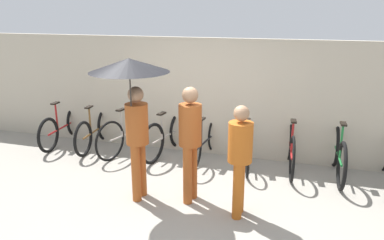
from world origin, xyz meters
The scene contains 13 objects.
ground_plane centered at (0.00, 0.00, 0.00)m, with size 30.00×30.00×0.00m, color gray.
back_wall centered at (0.00, 2.25, 1.10)m, with size 14.09×0.12×2.20m.
parked_bicycle_0 centered at (-3.05, 1.89, 0.36)m, with size 0.44×1.74×1.02m.
parked_bicycle_1 centered at (-2.28, 1.87, 0.36)m, with size 0.44×1.66×1.03m.
parked_bicycle_2 centered at (-1.52, 1.83, 0.39)m, with size 0.58×1.73×1.05m.
parked_bicycle_3 centered at (-0.76, 1.92, 0.39)m, with size 0.51×1.72×1.11m.
parked_bicycle_4 centered at (0.00, 1.87, 0.37)m, with size 0.44×1.79×0.99m.
parked_bicycle_5 centered at (0.76, 1.90, 0.35)m, with size 0.49×1.70×1.06m.
parked_bicycle_6 centered at (1.52, 1.88, 0.40)m, with size 0.44×1.72×1.06m.
parked_bicycle_7 centered at (2.28, 1.81, 0.40)m, with size 0.44×1.72×1.00m.
pedestrian_leading centered at (-0.55, 0.08, 1.65)m, with size 1.06×1.06×2.07m.
pedestrian_center centered at (0.19, 0.32, 0.99)m, with size 0.32×0.32×1.68m.
pedestrian_trailing centered at (0.93, 0.12, 0.88)m, with size 0.32×0.32×1.53m.
Camera 1 is at (1.65, -4.38, 2.68)m, focal length 35.00 mm.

